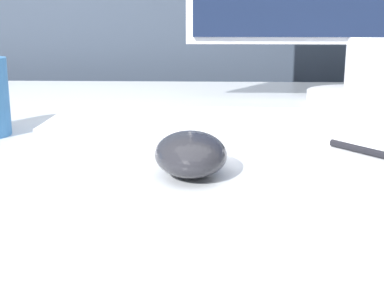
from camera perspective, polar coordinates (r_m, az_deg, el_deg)
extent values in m
cube|color=#333D4C|center=(1.40, 3.78, 3.93)|extent=(5.00, 0.03, 1.29)
ellipsoid|color=#232328|center=(0.50, -0.14, -1.01)|extent=(0.08, 0.11, 0.04)
cube|color=white|center=(0.69, 2.19, 1.91)|extent=(0.43, 0.13, 0.02)
cube|color=white|center=(0.69, 2.20, 2.89)|extent=(0.40, 0.12, 0.01)
cylinder|color=white|center=(0.98, 18.03, 4.80)|extent=(0.20, 0.20, 0.02)
cylinder|color=white|center=(0.98, 18.26, 8.06)|extent=(0.08, 0.08, 0.09)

